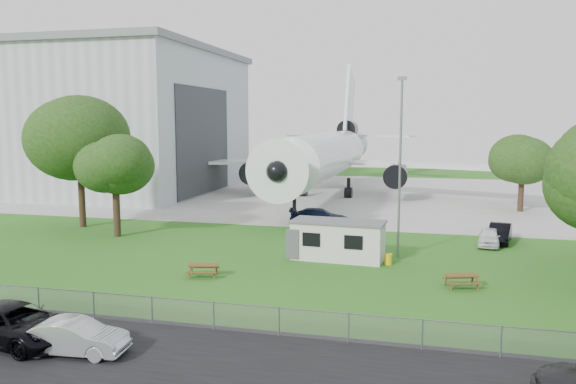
% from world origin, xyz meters
% --- Properties ---
extents(ground, '(160.00, 160.00, 0.00)m').
position_xyz_m(ground, '(0.00, 0.00, 0.00)').
color(ground, '#377A20').
extents(asphalt_strip, '(120.00, 8.00, 0.02)m').
position_xyz_m(asphalt_strip, '(0.00, -13.00, 0.01)').
color(asphalt_strip, black).
rests_on(asphalt_strip, ground).
extents(concrete_apron, '(120.00, 46.00, 0.03)m').
position_xyz_m(concrete_apron, '(0.00, 38.00, 0.01)').
color(concrete_apron, '#B7B7B2').
rests_on(concrete_apron, ground).
extents(hangar, '(43.00, 31.00, 18.55)m').
position_xyz_m(hangar, '(-37.97, 36.00, 9.41)').
color(hangar, '#B2B7BC').
rests_on(hangar, ground).
extents(airliner, '(46.36, 47.73, 17.69)m').
position_xyz_m(airliner, '(-2.00, 35.86, 5.27)').
color(airliner, white).
rests_on(airliner, ground).
extents(site_cabin, '(6.84, 3.13, 2.62)m').
position_xyz_m(site_cabin, '(4.33, 4.61, 1.31)').
color(site_cabin, silver).
rests_on(site_cabin, ground).
extents(picnic_west, '(2.06, 1.83, 0.76)m').
position_xyz_m(picnic_west, '(-2.81, -1.57, 0.00)').
color(picnic_west, brown).
rests_on(picnic_west, ground).
extents(picnic_east, '(2.16, 1.96, 0.76)m').
position_xyz_m(picnic_east, '(12.02, -0.20, 0.00)').
color(picnic_east, brown).
rests_on(picnic_east, ground).
extents(fence, '(58.00, 0.04, 1.30)m').
position_xyz_m(fence, '(0.00, -9.50, 0.00)').
color(fence, gray).
rests_on(fence, ground).
extents(lamp_mast, '(0.16, 0.16, 12.00)m').
position_xyz_m(lamp_mast, '(8.20, 6.20, 6.00)').
color(lamp_mast, slate).
rests_on(lamp_mast, ground).
extents(tree_west_big, '(9.13, 9.13, 12.20)m').
position_xyz_m(tree_west_big, '(-19.21, 10.69, 7.62)').
color(tree_west_big, '#382619').
rests_on(tree_west_big, ground).
extents(tree_west_small, '(5.86, 5.86, 8.87)m').
position_xyz_m(tree_west_small, '(-14.05, 7.70, 5.92)').
color(tree_west_small, '#382619').
rests_on(tree_west_small, ground).
extents(tree_far_apron, '(6.00, 6.00, 8.44)m').
position_xyz_m(tree_far_apron, '(19.30, 28.81, 5.43)').
color(tree_far_apron, '#382619').
rests_on(tree_far_apron, ground).
extents(car_centre_sedan, '(4.33, 1.79, 1.39)m').
position_xyz_m(car_centre_sedan, '(-3.41, -13.26, 0.70)').
color(car_centre_sedan, '#B8BBC0').
rests_on(car_centre_sedan, ground).
extents(car_west_estate, '(6.18, 3.73, 1.61)m').
position_xyz_m(car_west_estate, '(-6.50, -12.85, 0.80)').
color(car_west_estate, black).
rests_on(car_west_estate, ground).
extents(car_ne_hatch, '(1.99, 3.97, 1.30)m').
position_xyz_m(car_ne_hatch, '(14.58, 11.35, 0.65)').
color(car_ne_hatch, white).
rests_on(car_ne_hatch, ground).
extents(car_ne_sedan, '(2.31, 4.56, 1.43)m').
position_xyz_m(car_ne_sedan, '(15.49, 12.76, 0.72)').
color(car_ne_sedan, black).
rests_on(car_ne_sedan, ground).
extents(car_apron_van, '(5.62, 2.99, 1.55)m').
position_xyz_m(car_apron_van, '(0.90, 16.00, 0.78)').
color(car_apron_van, black).
rests_on(car_apron_van, ground).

